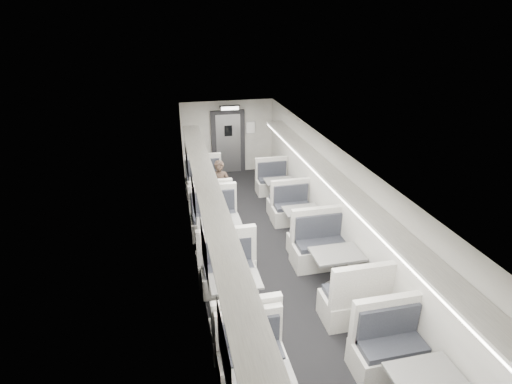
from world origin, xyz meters
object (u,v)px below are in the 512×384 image
exit_sign (230,108)px  booth_right_c (336,270)px  vestibule_door (228,142)px  booth_left_a (207,193)px  passenger (220,189)px  booth_right_a (279,191)px  booth_right_b (301,223)px  booth_left_c (236,298)px  booth_left_b (220,238)px

exit_sign → booth_right_c: bearing=-80.8°
booth_right_c → vestibule_door: vestibule_door is taller
booth_left_a → vestibule_door: 2.73m
booth_right_c → passenger: bearing=115.4°
booth_right_a → booth_right_b: booth_right_b is taller
booth_left_a → booth_right_c: 4.66m
booth_left_c → booth_right_b: size_ratio=1.05×
booth_left_a → booth_left_b: size_ratio=0.95×
booth_left_c → passenger: bearing=85.8°
booth_right_b → booth_left_c: bearing=-130.0°
booth_right_b → booth_left_b: bearing=-170.1°
vestibule_door → booth_right_a: bearing=-69.7°
booth_left_a → booth_right_b: bearing=-47.2°
passenger → vestibule_door: (0.71, 3.06, 0.28)m
booth_left_c → booth_left_b: bearing=90.0°
booth_left_c → booth_right_c: (2.00, 0.33, 0.03)m
booth_right_c → booth_left_c: bearing=-170.6°
booth_left_b → booth_right_c: 2.63m
vestibule_door → exit_sign: 1.33m
booth_left_a → passenger: size_ratio=1.46×
vestibule_door → booth_right_c: bearing=-81.5°
booth_left_b → booth_left_c: booth_left_b is taller
booth_left_a → booth_left_b: 2.51m
booth_left_a → booth_right_b: booth_left_a is taller
booth_left_b → booth_left_c: size_ratio=1.08×
booth_right_b → booth_right_c: size_ratio=0.89×
vestibule_door → passenger: bearing=-103.1°
booth_left_b → booth_left_a: bearing=90.0°
passenger → booth_right_b: bearing=-21.7°
booth_right_b → vestibule_door: 4.77m
passenger → vestibule_door: size_ratio=0.72×
booth_left_c → booth_right_a: booth_left_c is taller
booth_left_c → booth_right_c: 2.03m
vestibule_door → exit_sign: exit_sign is taller
booth_left_c → exit_sign: (1.00, 6.51, 1.90)m
exit_sign → booth_left_c: bearing=-98.7°
booth_right_c → passenger: passenger is taller
booth_right_a → booth_right_c: bearing=-90.0°
booth_right_c → vestibule_door: (-1.00, 6.67, 0.63)m
booth_left_b → exit_sign: exit_sign is taller
passenger → booth_right_a: bearing=32.2°
booth_left_b → booth_right_a: (2.00, 2.26, -0.06)m
booth_left_a → booth_right_a: (2.00, -0.25, -0.04)m
booth_right_b → booth_right_c: bearing=-90.0°
booth_left_b → booth_right_a: 3.02m
booth_right_a → booth_right_c: 3.96m
booth_left_c → vestibule_door: (1.00, 7.00, 0.66)m
booth_left_b → vestibule_door: bearing=78.6°
booth_right_b → passenger: (-1.71, 1.55, 0.39)m
booth_left_b → booth_right_c: size_ratio=1.00×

